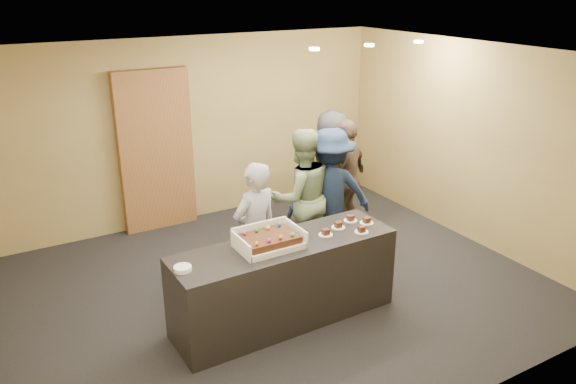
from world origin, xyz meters
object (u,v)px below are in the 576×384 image
at_px(storage_cabinet, 156,151).
at_px(person_server_grey, 255,232).
at_px(serving_counter, 285,282).
at_px(cake_box, 268,242).
at_px(person_sage_man, 301,197).
at_px(person_dark_suit, 331,171).
at_px(person_brown_extra, 346,179).
at_px(sheet_cake, 269,238).
at_px(person_navy_man, 330,193).
at_px(plate_stack, 183,268).

distance_m(storage_cabinet, person_server_grey, 2.49).
distance_m(serving_counter, person_server_grey, 0.69).
relative_size(serving_counter, cake_box, 3.70).
bearing_deg(person_sage_man, person_dark_suit, -137.98).
bearing_deg(person_brown_extra, person_sage_man, -8.39).
distance_m(storage_cabinet, sheet_cake, 3.04).
bearing_deg(person_navy_man, serving_counter, 57.84).
bearing_deg(storage_cabinet, person_brown_extra, -36.81).
relative_size(storage_cabinet, plate_stack, 13.64).
bearing_deg(serving_counter, person_sage_man, 50.84).
xyz_separation_m(person_sage_man, person_brown_extra, (0.94, 0.34, -0.03)).
height_order(storage_cabinet, person_navy_man, storage_cabinet).
relative_size(serving_counter, person_dark_suit, 1.38).
relative_size(serving_counter, person_navy_man, 1.41).
xyz_separation_m(plate_stack, person_navy_man, (2.39, 1.09, -0.07)).
bearing_deg(cake_box, person_navy_man, 35.58).
xyz_separation_m(sheet_cake, person_brown_extra, (1.96, 1.42, -0.15)).
height_order(storage_cabinet, person_server_grey, storage_cabinet).
height_order(person_brown_extra, person_dark_suit, person_dark_suit).
distance_m(plate_stack, person_brown_extra, 3.23).
bearing_deg(serving_counter, person_server_grey, 92.76).
xyz_separation_m(storage_cabinet, person_sage_man, (1.22, -1.95, -0.27)).
bearing_deg(person_dark_suit, cake_box, 64.03).
bearing_deg(person_navy_man, sheet_cake, 54.32).
bearing_deg(person_navy_man, person_brown_extra, -127.13).
bearing_deg(cake_box, serving_counter, -7.84).
bearing_deg(plate_stack, serving_counter, 1.09).
distance_m(serving_counter, sheet_cake, 0.57).
bearing_deg(person_sage_man, cake_box, 51.16).
bearing_deg(sheet_cake, person_sage_man, 46.38).
bearing_deg(serving_counter, plate_stack, -179.70).
relative_size(person_server_grey, person_brown_extra, 0.95).
height_order(serving_counter, person_brown_extra, person_brown_extra).
height_order(cake_box, person_dark_suit, person_dark_suit).
relative_size(cake_box, sheet_cake, 1.17).
bearing_deg(person_server_grey, person_brown_extra, -168.29).
bearing_deg(person_sage_man, person_brown_extra, -154.70).
bearing_deg(sheet_cake, storage_cabinet, 93.55).
relative_size(storage_cabinet, person_sage_man, 1.31).
height_order(plate_stack, person_dark_suit, person_dark_suit).
bearing_deg(person_navy_man, person_dark_suit, -106.73).
relative_size(person_server_grey, person_sage_man, 0.92).
bearing_deg(storage_cabinet, plate_stack, -103.62).
bearing_deg(person_dark_suit, storage_cabinet, -8.58).
xyz_separation_m(serving_counter, person_brown_extra, (1.79, 1.42, 0.39)).
relative_size(plate_stack, person_dark_suit, 0.10).
xyz_separation_m(cake_box, plate_stack, (-0.93, -0.04, -0.02)).
xyz_separation_m(person_sage_man, person_dark_suit, (0.91, 0.68, -0.00)).
xyz_separation_m(cake_box, sheet_cake, (-0.00, -0.02, 0.05)).
xyz_separation_m(cake_box, person_brown_extra, (1.96, 1.39, -0.10)).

